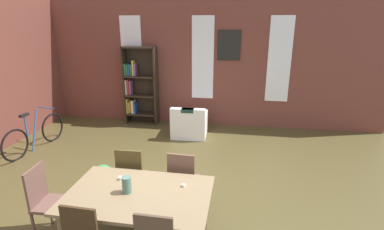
{
  "coord_description": "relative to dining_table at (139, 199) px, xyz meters",
  "views": [
    {
      "loc": [
        0.97,
        -3.88,
        2.66
      ],
      "look_at": [
        0.13,
        1.13,
        1.01
      ],
      "focal_mm": 27.49,
      "sensor_mm": 36.0,
      "label": 1
    }
  ],
  "objects": [
    {
      "name": "armchair_white",
      "position": [
        -0.04,
        3.66,
        -0.38
      ],
      "size": [
        0.82,
        0.82,
        0.75
      ],
      "color": "white",
      "rests_on": "ground"
    },
    {
      "name": "bookshelf_tall",
      "position": [
        -1.52,
        4.36,
        0.36
      ],
      "size": [
        0.87,
        0.32,
        2.02
      ],
      "color": "#2D2319",
      "rests_on": "ground"
    },
    {
      "name": "dining_chair_far_left",
      "position": [
        -0.38,
        0.76,
        -0.14
      ],
      "size": [
        0.41,
        0.41,
        0.95
      ],
      "color": "#4F401E",
      "rests_on": "ground"
    },
    {
      "name": "tealight_candle_1",
      "position": [
        -0.33,
        0.25,
        0.1
      ],
      "size": [
        0.04,
        0.04,
        0.04
      ],
      "primitive_type": "cylinder",
      "color": "silver",
      "rests_on": "dining_table"
    },
    {
      "name": "dining_table",
      "position": [
        0.0,
        0.0,
        0.0
      ],
      "size": [
        1.69,
        1.07,
        0.73
      ],
      "color": "#826B4C",
      "rests_on": "ground"
    },
    {
      "name": "dining_chair_far_right",
      "position": [
        0.38,
        0.76,
        -0.14
      ],
      "size": [
        0.42,
        0.42,
        0.95
      ],
      "color": "brown",
      "rests_on": "ground"
    },
    {
      "name": "bicycle_second",
      "position": [
        -3.15,
        2.33,
        -0.33
      ],
      "size": [
        0.44,
        1.69,
        0.9
      ],
      "color": "black",
      "rests_on": "ground"
    },
    {
      "name": "window_pane_2",
      "position": [
        2.0,
        4.55,
        1.08
      ],
      "size": [
        0.55,
        0.02,
        2.05
      ],
      "primitive_type": "cube",
      "color": "white"
    },
    {
      "name": "tealight_candle_0",
      "position": [
        0.49,
        0.23,
        0.09
      ],
      "size": [
        0.04,
        0.04,
        0.03
      ],
      "primitive_type": "cylinder",
      "color": "silver",
      "rests_on": "dining_table"
    },
    {
      "name": "dining_chair_head_left",
      "position": [
        -1.22,
        -0.0,
        -0.14
      ],
      "size": [
        0.42,
        0.42,
        0.95
      ],
      "color": "brown",
      "rests_on": "ground"
    },
    {
      "name": "framed_picture",
      "position": [
        0.78,
        4.54,
        1.41
      ],
      "size": [
        0.56,
        0.03,
        0.72
      ],
      "primitive_type": "cube",
      "color": "black"
    },
    {
      "name": "vase_on_table",
      "position": [
        -0.14,
        0.0,
        0.18
      ],
      "size": [
        0.11,
        0.11,
        0.2
      ],
      "primitive_type": "cylinder",
      "color": "#4C7266",
      "rests_on": "dining_table"
    },
    {
      "name": "back_wall_brick",
      "position": [
        0.14,
        4.62,
        0.92
      ],
      "size": [
        8.97,
        0.12,
        3.15
      ],
      "primitive_type": "cube",
      "color": "brown",
      "rests_on": "ground"
    },
    {
      "name": "window_pane_0",
      "position": [
        -1.72,
        4.55,
        1.08
      ],
      "size": [
        0.55,
        0.02,
        2.05
      ],
      "primitive_type": "cube",
      "color": "white"
    },
    {
      "name": "potted_plant_by_shelf",
      "position": [
        -1.0,
        1.05,
        -0.4
      ],
      "size": [
        0.34,
        0.34,
        0.46
      ],
      "color": "#9E6042",
      "rests_on": "ground"
    },
    {
      "name": "ground_plane",
      "position": [
        0.14,
        1.04,
        -0.65
      ],
      "size": [
        10.37,
        10.37,
        0.0
      ],
      "primitive_type": "plane",
      "color": "#4D4424"
    },
    {
      "name": "window_pane_1",
      "position": [
        0.14,
        4.55,
        1.08
      ],
      "size": [
        0.55,
        0.02,
        2.05
      ],
      "primitive_type": "cube",
      "color": "white"
    }
  ]
}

